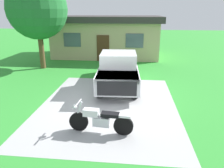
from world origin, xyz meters
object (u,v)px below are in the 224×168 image
pickup_truck (119,68)px  neighbor_house (107,36)px  shade_tree (37,9)px  motorcycle (100,120)px

pickup_truck → neighbor_house: size_ratio=0.60×
pickup_truck → shade_tree: size_ratio=0.95×
shade_tree → pickup_truck: bearing=-28.9°
pickup_truck → shade_tree: shade_tree is taller
motorcycle → pickup_truck: size_ratio=0.39×
motorcycle → neighbor_house: (-1.47, 13.40, 1.32)m
neighbor_house → pickup_truck: bearing=-78.5°
motorcycle → pickup_truck: 5.08m
motorcycle → shade_tree: size_ratio=0.37×
motorcycle → shade_tree: (-5.46, 8.20, 3.56)m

